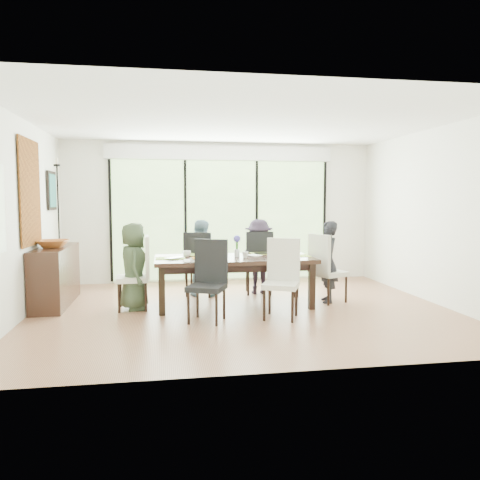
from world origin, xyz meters
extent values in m
cube|color=brown|center=(0.00, 0.00, -0.01)|extent=(6.00, 5.00, 0.01)
cube|color=white|center=(0.00, 0.00, 2.71)|extent=(6.00, 5.00, 0.01)
cube|color=white|center=(0.00, 2.51, 1.35)|extent=(6.00, 0.02, 2.70)
cube|color=silver|center=(0.00, -2.51, 1.35)|extent=(6.00, 0.02, 2.70)
cube|color=silver|center=(-3.01, 0.00, 1.35)|extent=(0.02, 5.00, 2.70)
cube|color=silver|center=(3.01, 0.00, 1.35)|extent=(0.02, 5.00, 2.70)
cube|color=#598C3F|center=(0.00, 2.47, 1.20)|extent=(4.20, 0.02, 2.30)
cube|color=white|center=(0.00, 2.46, 2.50)|extent=(4.40, 0.06, 0.28)
cube|color=black|center=(-2.10, 2.46, 1.20)|extent=(0.05, 0.04, 2.30)
cube|color=black|center=(-0.70, 2.46, 1.20)|extent=(0.05, 0.04, 2.30)
cube|color=black|center=(0.70, 2.46, 1.20)|extent=(0.05, 0.04, 2.30)
cube|color=black|center=(2.10, 2.46, 1.20)|extent=(0.05, 0.04, 2.30)
cube|color=brown|center=(0.00, 3.40, -0.05)|extent=(6.00, 1.80, 0.10)
cube|color=brown|center=(0.00, 4.20, 0.55)|extent=(6.00, 0.08, 0.06)
sphere|color=#14380F|center=(-1.80, 5.20, 1.44)|extent=(3.20, 3.20, 3.20)
sphere|color=#14380F|center=(0.40, 5.80, 1.80)|extent=(4.00, 4.00, 4.00)
sphere|color=#14380F|center=(2.20, 5.00, 1.26)|extent=(2.80, 2.80, 2.80)
sphere|color=#14380F|center=(-0.60, 6.50, 1.62)|extent=(3.60, 3.60, 3.60)
cube|color=black|center=(-0.08, 0.30, 0.71)|extent=(2.36, 1.08, 0.06)
cube|color=black|center=(-0.08, 0.30, 0.62)|extent=(2.16, 0.89, 0.10)
cube|color=black|center=(-1.16, -0.13, 0.34)|extent=(0.09, 0.09, 0.68)
cube|color=black|center=(1.00, -0.13, 0.34)|extent=(0.09, 0.09, 0.68)
cube|color=black|center=(-1.16, 0.73, 0.34)|extent=(0.09, 0.09, 0.68)
cube|color=black|center=(1.00, 0.73, 0.34)|extent=(0.09, 0.09, 0.68)
imported|color=#36462E|center=(-1.56, 0.30, 0.63)|extent=(0.42, 0.62, 1.27)
imported|color=black|center=(1.40, 0.30, 0.63)|extent=(0.46, 0.64, 1.27)
imported|color=#7DA1B4|center=(-0.53, 1.13, 0.63)|extent=(0.66, 0.50, 1.27)
imported|color=#271D2C|center=(0.47, 1.13, 0.63)|extent=(0.61, 0.41, 1.27)
cube|color=#8BB23F|center=(-1.03, 0.30, 0.74)|extent=(0.43, 0.31, 0.01)
cube|color=#99BA42|center=(0.87, 0.30, 0.74)|extent=(0.43, 0.31, 0.01)
cube|color=#86AA3C|center=(-0.53, 0.70, 0.74)|extent=(0.43, 0.31, 0.01)
cube|color=olive|center=(0.47, 0.70, 0.74)|extent=(0.43, 0.31, 0.01)
cube|color=white|center=(-0.63, 0.00, 0.74)|extent=(0.43, 0.31, 0.01)
cube|color=black|center=(-0.43, 0.65, 0.75)|extent=(0.26, 0.18, 0.01)
cube|color=black|center=(0.42, 0.65, 0.75)|extent=(0.24, 0.17, 0.01)
cube|color=white|center=(0.62, 0.25, 0.74)|extent=(0.30, 0.22, 0.00)
cube|color=white|center=(-0.63, 0.00, 0.76)|extent=(0.26, 0.26, 0.02)
cube|color=#C17616|center=(-0.63, 0.00, 0.77)|extent=(0.20, 0.20, 0.01)
cylinder|color=silver|center=(-0.03, 0.35, 0.80)|extent=(0.08, 0.08, 0.12)
cylinder|color=#337226|center=(-0.03, 0.35, 0.91)|extent=(0.04, 0.04, 0.16)
sphere|color=#594FC7|center=(-0.03, 0.35, 1.01)|extent=(0.11, 0.11, 0.11)
imported|color=silver|center=(-0.93, 0.20, 0.75)|extent=(0.38, 0.38, 0.03)
imported|color=white|center=(-0.78, 0.45, 0.79)|extent=(0.15, 0.15, 0.09)
imported|color=white|center=(0.07, 0.20, 0.78)|extent=(0.14, 0.14, 0.09)
imported|color=white|center=(0.72, 0.40, 0.79)|extent=(0.15, 0.15, 0.09)
imported|color=white|center=(0.17, 0.35, 0.75)|extent=(0.24, 0.27, 0.02)
cube|color=black|center=(-2.76, 0.81, 0.44)|extent=(0.44, 1.58, 0.89)
imported|color=#9C5122|center=(-2.76, 0.71, 0.94)|extent=(0.47, 0.47, 0.11)
cylinder|color=black|center=(-2.76, 1.16, 0.91)|extent=(0.10, 0.10, 0.04)
cylinder|color=black|center=(-2.76, 1.16, 1.53)|extent=(0.02, 0.02, 1.23)
cylinder|color=black|center=(-2.76, 1.16, 2.14)|extent=(0.10, 0.10, 0.03)
cylinder|color=silver|center=(-2.76, 1.16, 2.20)|extent=(0.04, 0.04, 0.10)
cube|color=#984B16|center=(-2.97, 0.40, 1.70)|extent=(0.02, 1.00, 1.50)
cube|color=black|center=(-2.97, 1.70, 1.75)|extent=(0.03, 0.55, 0.65)
cube|color=#1B5753|center=(-2.95, 1.70, 1.75)|extent=(0.01, 0.45, 0.55)
camera|label=1|loc=(-1.14, -6.60, 1.61)|focal=35.00mm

